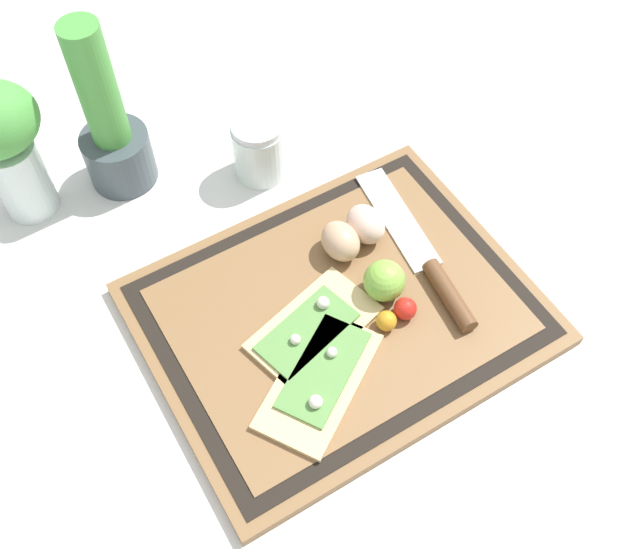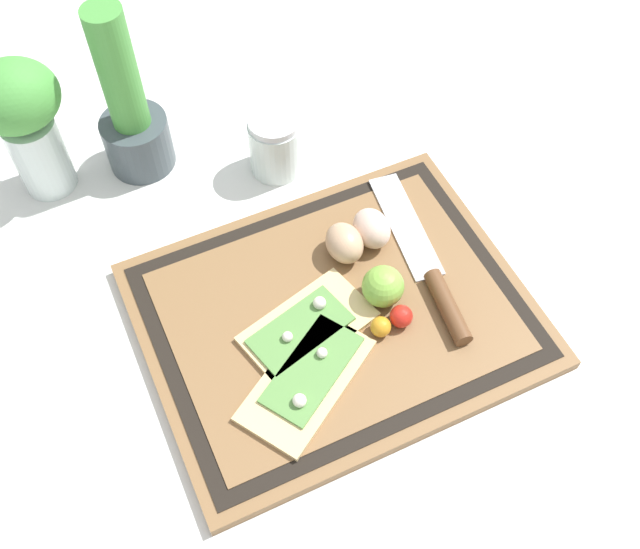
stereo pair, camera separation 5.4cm
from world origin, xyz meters
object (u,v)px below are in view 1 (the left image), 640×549
object	(u,v)px
knife	(433,271)
cherry_tomato_yellow	(386,321)
pizza_slice_far	(312,328)
cherry_tomato_red	(405,309)
egg_pink	(366,224)
pizza_slice_near	(320,378)
sauce_jar	(259,152)
lime	(384,281)
herb_pot	(111,131)
herb_glass	(2,142)
egg_brown	(341,241)

from	to	relation	value
knife	cherry_tomato_yellow	xyz separation A→B (m)	(-0.09, -0.03, 0.00)
pizza_slice_far	cherry_tomato_red	world-z (taller)	cherry_tomato_red
knife	egg_pink	distance (m)	0.10
pizza_slice_near	knife	bearing A→B (deg)	15.10
sauce_jar	cherry_tomato_yellow	bearing A→B (deg)	-89.50
pizza_slice_far	sauce_jar	world-z (taller)	sauce_jar
pizza_slice_far	egg_pink	size ratio (longest dim) A/B	3.00
knife	lime	bearing A→B (deg)	171.88
egg_pink	cherry_tomato_red	world-z (taller)	egg_pink
pizza_slice_far	herb_pot	size ratio (longest dim) A/B	0.68
knife	egg_pink	size ratio (longest dim) A/B	4.81
pizza_slice_far	egg_pink	distance (m)	0.16
cherry_tomato_yellow	knife	bearing A→B (deg)	19.45
cherry_tomato_yellow	sauce_jar	world-z (taller)	sauce_jar
herb_pot	pizza_slice_near	bearing A→B (deg)	-81.00
pizza_slice_near	pizza_slice_far	distance (m)	0.07
egg_pink	cherry_tomato_yellow	bearing A→B (deg)	-112.47
pizza_slice_far	sauce_jar	size ratio (longest dim) A/B	1.87
herb_pot	sauce_jar	xyz separation A→B (m)	(0.17, -0.09, -0.05)
pizza_slice_far	knife	bearing A→B (deg)	-2.82
pizza_slice_far	herb_glass	xyz separation A→B (m)	(-0.22, 0.38, 0.10)
herb_pot	herb_glass	size ratio (longest dim) A/B	1.24
herb_pot	herb_glass	bearing A→B (deg)	173.16
egg_pink	herb_glass	bearing A→B (deg)	140.69
egg_pink	lime	size ratio (longest dim) A/B	1.11
egg_brown	sauce_jar	xyz separation A→B (m)	(-0.01, 0.19, -0.00)
pizza_slice_far	knife	xyz separation A→B (m)	(0.17, -0.01, 0.00)
lime	knife	bearing A→B (deg)	-8.12
sauce_jar	herb_glass	xyz separation A→B (m)	(-0.30, 0.11, 0.08)
cherry_tomato_yellow	herb_pot	size ratio (longest dim) A/B	0.10
herb_pot	herb_glass	world-z (taller)	herb_pot
cherry_tomato_yellow	herb_pot	xyz separation A→B (m)	(-0.17, 0.40, 0.06)
cherry_tomato_yellow	herb_pot	distance (m)	0.44
pizza_slice_near	pizza_slice_far	bearing A→B (deg)	66.69
pizza_slice_near	herb_glass	size ratio (longest dim) A/B	0.92
pizza_slice_near	cherry_tomato_red	distance (m)	0.13
knife	cherry_tomato_yellow	world-z (taller)	cherry_tomato_yellow
pizza_slice_near	egg_brown	size ratio (longest dim) A/B	3.31
pizza_slice_far	egg_brown	distance (m)	0.12
knife	lime	xyz separation A→B (m)	(-0.07, 0.01, 0.02)
cherry_tomato_yellow	herb_glass	size ratio (longest dim) A/B	0.12
lime	egg_brown	bearing A→B (deg)	99.11
pizza_slice_far	knife	distance (m)	0.17
pizza_slice_near	herb_pot	size ratio (longest dim) A/B	0.75
herb_pot	egg_brown	bearing A→B (deg)	-56.85
pizza_slice_near	lime	distance (m)	0.14
egg_brown	cherry_tomato_yellow	size ratio (longest dim) A/B	2.29
lime	sauce_jar	distance (m)	0.27
egg_pink	herb_glass	xyz separation A→B (m)	(-0.35, 0.29, 0.08)
pizza_slice_near	knife	size ratio (longest dim) A/B	0.69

